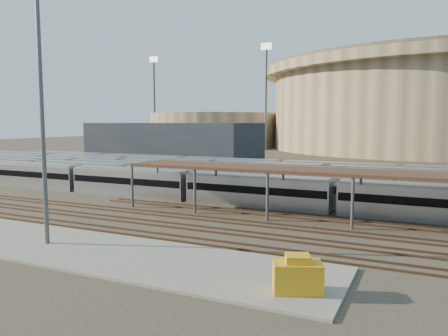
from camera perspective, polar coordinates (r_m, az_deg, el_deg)
ground at (r=48.59m, az=-5.15°, el=-6.13°), size 420.00×420.00×0.00m
apron at (r=40.24m, az=-22.53°, el=-8.99°), size 50.00×9.00×0.20m
subway_trains at (r=65.28m, az=1.89°, el=-1.38°), size 126.38×23.90×3.60m
inspection_shed at (r=45.35m, az=22.40°, el=-1.04°), size 60.30×6.00×5.30m
empty_tracks at (r=44.44m, az=-8.43°, el=-7.20°), size 170.00×9.62×0.18m
stadium at (r=181.12m, az=25.62°, el=7.41°), size 124.00×124.00×32.50m
secondary_arena at (r=190.55m, az=-1.07°, el=5.05°), size 56.00×56.00×14.00m
service_building at (r=112.81m, az=-6.48°, el=3.33°), size 42.00×20.00×10.00m
floodlight_0 at (r=160.71m, az=5.48°, el=9.71°), size 4.00×1.00×38.40m
floodlight_1 at (r=194.71m, az=-9.10°, el=9.01°), size 4.00×1.00×38.40m
floodlight_3 at (r=204.13m, az=15.66°, el=8.72°), size 4.00×1.00×38.40m
yard_light_pole at (r=38.28m, az=-22.72°, el=7.07°), size 0.82×0.36×21.86m
yellow_equipment at (r=26.94m, az=9.57°, el=-13.83°), size 3.32×2.75×1.78m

